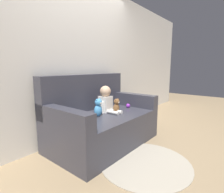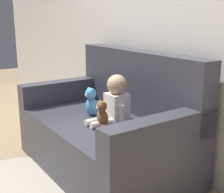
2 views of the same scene
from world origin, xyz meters
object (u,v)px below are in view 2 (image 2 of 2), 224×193
at_px(teddy_bear_brown, 102,115).
at_px(person_baby, 115,101).
at_px(couch, 109,131).
at_px(toy_ball, 139,137).
at_px(plush_toy_side, 91,102).

bearing_deg(teddy_bear_brown, person_baby, 105.98).
height_order(couch, toy_ball, couch).
xyz_separation_m(couch, person_baby, (0.11, -0.01, 0.31)).
bearing_deg(couch, teddy_bear_brown, -48.74).
bearing_deg(toy_ball, teddy_bear_brown, -171.56).
bearing_deg(plush_toy_side, person_baby, 16.60).
xyz_separation_m(couch, toy_ball, (0.57, -0.12, 0.16)).
relative_size(plush_toy_side, toy_ball, 3.67).
height_order(teddy_bear_brown, plush_toy_side, plush_toy_side).
bearing_deg(plush_toy_side, toy_ball, -2.02).
height_order(person_baby, teddy_bear_brown, person_baby).
distance_m(person_baby, toy_ball, 0.49).
height_order(teddy_bear_brown, toy_ball, teddy_bear_brown).
relative_size(couch, plush_toy_side, 6.35).
bearing_deg(teddy_bear_brown, toy_ball, 8.44).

